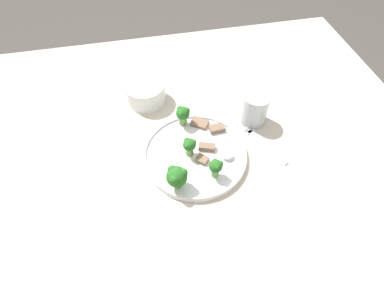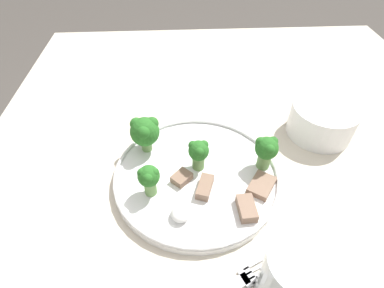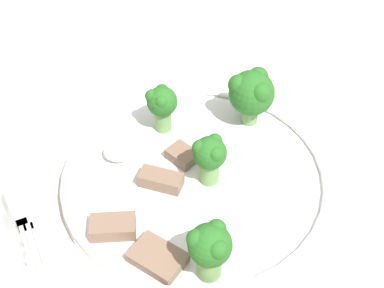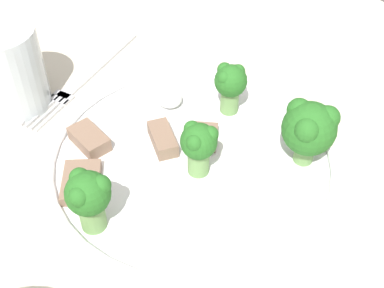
% 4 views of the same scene
% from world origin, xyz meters
% --- Properties ---
extents(dinner_plate, '(0.27, 0.27, 0.02)m').
position_xyz_m(dinner_plate, '(-0.03, -0.10, 0.74)').
color(dinner_plate, white).
rests_on(dinner_plate, table).
extents(fork, '(0.10, 0.19, 0.00)m').
position_xyz_m(fork, '(0.15, -0.08, 0.74)').
color(fork, silver).
rests_on(fork, table).
extents(broccoli_floret_near_rim_left, '(0.03, 0.03, 0.06)m').
position_xyz_m(broccoli_floret_near_rim_left, '(-0.05, -0.09, 0.78)').
color(broccoli_floret_near_rim_left, '#709E56').
rests_on(broccoli_floret_near_rim_left, dinner_plate).
extents(broccoli_floret_center_left, '(0.03, 0.03, 0.06)m').
position_xyz_m(broccoli_floret_center_left, '(0.00, -0.17, 0.78)').
color(broccoli_floret_center_left, '#709E56').
rests_on(broccoli_floret_center_left, dinner_plate).
extents(broccoli_floret_back_left, '(0.04, 0.04, 0.06)m').
position_xyz_m(broccoli_floret_back_left, '(-0.05, 0.02, 0.79)').
color(broccoli_floret_back_left, '#709E56').
rests_on(broccoli_floret_back_left, dinner_plate).
extents(broccoli_floret_front_left, '(0.05, 0.05, 0.07)m').
position_xyz_m(broccoli_floret_front_left, '(-0.10, -0.18, 0.79)').
color(broccoli_floret_front_left, '#709E56').
rests_on(broccoli_floret_front_left, dinner_plate).
extents(meat_slice_front_slice, '(0.06, 0.05, 0.01)m').
position_xyz_m(meat_slice_front_slice, '(0.00, 0.01, 0.75)').
color(meat_slice_front_slice, '#846651').
rests_on(meat_slice_front_slice, dinner_plate).
extents(meat_slice_middle_slice, '(0.04, 0.04, 0.01)m').
position_xyz_m(meat_slice_middle_slice, '(-0.02, -0.12, 0.75)').
color(meat_slice_middle_slice, '#846651').
rests_on(meat_slice_middle_slice, dinner_plate).
extents(meat_slice_rear_slice, '(0.04, 0.03, 0.02)m').
position_xyz_m(meat_slice_rear_slice, '(0.04, -0.03, 0.76)').
color(meat_slice_rear_slice, '#846651').
rests_on(meat_slice_rear_slice, dinner_plate).
extents(meat_slice_edge_slice, '(0.05, 0.03, 0.01)m').
position_xyz_m(meat_slice_edge_slice, '(0.00, -0.09, 0.76)').
color(meat_slice_edge_slice, '#846651').
rests_on(meat_slice_edge_slice, dinner_plate).
extents(sauce_dollop, '(0.03, 0.03, 0.02)m').
position_xyz_m(sauce_dollop, '(0.05, -0.13, 0.76)').
color(sauce_dollop, white).
rests_on(sauce_dollop, dinner_plate).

